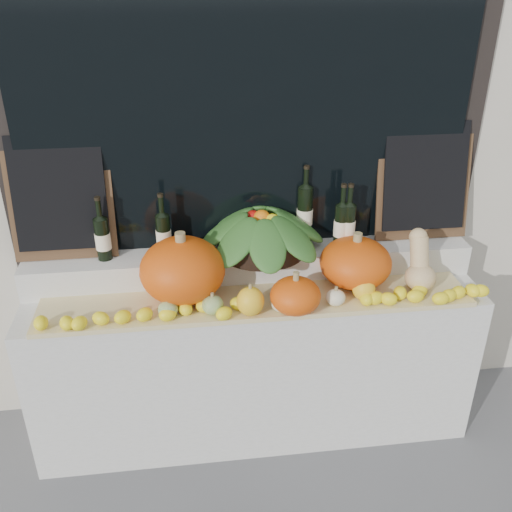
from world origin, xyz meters
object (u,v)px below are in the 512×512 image
at_px(butternut_squash, 420,266).
at_px(wine_bottle_tall, 305,214).
at_px(pumpkin_right, 355,263).
at_px(produce_bowl, 262,231).
at_px(pumpkin_left, 182,270).

xyz_separation_m(butternut_squash, wine_bottle_tall, (-0.52, 0.32, 0.17)).
bearing_deg(wine_bottle_tall, butternut_squash, -31.50).
relative_size(pumpkin_right, produce_bowl, 0.52).
bearing_deg(pumpkin_right, pumpkin_left, -178.37).
bearing_deg(wine_bottle_tall, pumpkin_left, -156.67).
distance_m(butternut_squash, wine_bottle_tall, 0.64).
bearing_deg(butternut_squash, pumpkin_right, 167.83).
relative_size(produce_bowl, wine_bottle_tall, 1.65).
distance_m(pumpkin_left, pumpkin_right, 0.86).
bearing_deg(pumpkin_right, wine_bottle_tall, 130.05).
height_order(pumpkin_left, butternut_squash, pumpkin_left).
xyz_separation_m(pumpkin_left, produce_bowl, (0.41, 0.20, 0.09)).
height_order(butternut_squash, wine_bottle_tall, wine_bottle_tall).
bearing_deg(pumpkin_left, butternut_squash, -2.07).
height_order(pumpkin_left, produce_bowl, produce_bowl).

